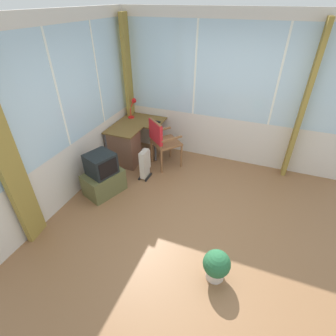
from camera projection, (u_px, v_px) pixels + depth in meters
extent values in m
cube|color=#8A5F3C|center=(198.00, 223.00, 3.91)|extent=(4.91, 5.33, 0.06)
cube|color=silver|center=(75.00, 168.00, 4.30)|extent=(3.91, 0.06, 0.90)
cube|color=silver|center=(56.00, 93.00, 3.58)|extent=(3.83, 0.06, 1.66)
cube|color=silver|center=(37.00, 17.00, 3.06)|extent=(3.91, 0.06, 0.18)
cube|color=white|center=(56.00, 93.00, 3.58)|extent=(0.04, 0.07, 1.66)
cube|color=white|center=(96.00, 76.00, 4.33)|extent=(0.04, 0.07, 1.66)
cube|color=silver|center=(226.00, 139.00, 5.17)|extent=(0.06, 4.33, 0.90)
cube|color=silver|center=(235.00, 74.00, 4.45)|extent=(0.06, 4.24, 1.66)
cube|color=silver|center=(244.00, 13.00, 3.93)|extent=(0.06, 4.33, 0.18)
cube|color=white|center=(279.00, 78.00, 4.23)|extent=(0.07, 0.04, 1.66)
cube|color=white|center=(196.00, 70.00, 4.67)|extent=(0.07, 0.04, 1.66)
cube|color=olive|center=(5.00, 156.00, 2.96)|extent=(0.33, 0.12, 2.63)
cube|color=olive|center=(130.00, 87.00, 5.20)|extent=(0.33, 0.11, 2.63)
cube|color=olive|center=(303.00, 107.00, 4.26)|extent=(0.32, 0.08, 2.63)
cube|color=brown|center=(130.00, 124.00, 5.09)|extent=(1.13, 0.61, 0.02)
cube|color=brown|center=(156.00, 122.00, 5.16)|extent=(0.61, 0.27, 0.02)
cube|color=brown|center=(124.00, 148.00, 5.04)|extent=(0.40, 0.57, 0.71)
cylinder|color=#4C4C51|center=(155.00, 145.00, 5.13)|extent=(0.04, 0.04, 0.72)
cylinder|color=#4C4C51|center=(107.00, 150.00, 4.97)|extent=(0.04, 0.04, 0.72)
cylinder|color=red|center=(131.00, 117.00, 5.33)|extent=(0.13, 0.13, 0.02)
cylinder|color=red|center=(131.00, 113.00, 5.27)|extent=(0.02, 0.02, 0.19)
cylinder|color=red|center=(132.00, 103.00, 5.20)|extent=(0.03, 0.08, 0.18)
cone|color=red|center=(135.00, 101.00, 5.20)|extent=(0.14, 0.14, 0.12)
cube|color=black|center=(157.00, 122.00, 5.13)|extent=(0.06, 0.15, 0.02)
cylinder|color=brown|center=(181.00, 156.00, 5.00)|extent=(0.04, 0.04, 0.48)
cylinder|color=brown|center=(171.00, 147.00, 5.32)|extent=(0.04, 0.04, 0.48)
cylinder|color=brown|center=(162.00, 162.00, 4.83)|extent=(0.04, 0.04, 0.48)
cylinder|color=brown|center=(152.00, 152.00, 5.15)|extent=(0.04, 0.04, 0.48)
cube|color=brown|center=(166.00, 143.00, 4.93)|extent=(0.68, 0.68, 0.04)
cube|color=brown|center=(156.00, 133.00, 4.70)|extent=(0.31, 0.35, 0.47)
cube|color=red|center=(156.00, 132.00, 4.69)|extent=(0.34, 0.39, 0.39)
cube|color=brown|center=(172.00, 139.00, 4.67)|extent=(0.36, 0.31, 0.03)
cube|color=brown|center=(161.00, 130.00, 4.99)|extent=(0.36, 0.31, 0.03)
cube|color=brown|center=(104.00, 182.00, 4.37)|extent=(0.75, 0.64, 0.40)
cube|color=black|center=(101.00, 164.00, 4.16)|extent=(0.53, 0.52, 0.36)
cube|color=black|center=(108.00, 169.00, 4.05)|extent=(0.33, 0.13, 0.28)
cube|color=#262628|center=(109.00, 168.00, 4.33)|extent=(0.32, 0.30, 0.07)
cube|color=silver|center=(142.00, 167.00, 4.59)|extent=(0.02, 0.10, 0.54)
cube|color=silver|center=(143.00, 166.00, 4.62)|extent=(0.02, 0.10, 0.54)
cube|color=silver|center=(144.00, 164.00, 4.66)|extent=(0.02, 0.10, 0.54)
cube|color=silver|center=(145.00, 163.00, 4.69)|extent=(0.02, 0.10, 0.54)
cube|color=silver|center=(146.00, 162.00, 4.72)|extent=(0.02, 0.10, 0.54)
cube|color=silver|center=(147.00, 161.00, 4.75)|extent=(0.02, 0.10, 0.54)
cube|color=black|center=(149.00, 177.00, 4.81)|extent=(0.27, 0.03, 0.03)
cube|color=black|center=(142.00, 176.00, 4.85)|extent=(0.27, 0.03, 0.03)
cube|color=silver|center=(148.00, 159.00, 4.77)|extent=(0.05, 0.09, 0.38)
cylinder|color=beige|center=(215.00, 273.00, 3.09)|extent=(0.22, 0.22, 0.13)
sphere|color=#27643C|center=(217.00, 264.00, 2.98)|extent=(0.33, 0.33, 0.33)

